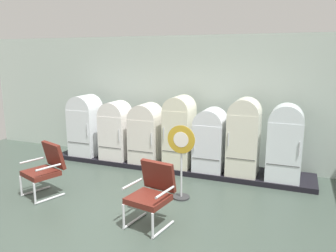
{
  "coord_description": "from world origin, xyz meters",
  "views": [
    {
      "loc": [
        2.57,
        -4.0,
        2.62
      ],
      "look_at": [
        -0.08,
        2.75,
        1.06
      ],
      "focal_mm": 35.56,
      "sensor_mm": 36.0,
      "label": 1
    }
  ],
  "objects_px": {
    "refrigerator_0": "(85,123)",
    "refrigerator_4": "(210,138)",
    "refrigerator_1": "(116,129)",
    "refrigerator_2": "(146,132)",
    "refrigerator_6": "(285,140)",
    "sign_stand": "(181,161)",
    "armchair_left": "(46,167)",
    "refrigerator_5": "(244,134)",
    "refrigerator_3": "(179,129)",
    "armchair_right": "(152,191)"
  },
  "relations": [
    {
      "from": "refrigerator_2",
      "to": "refrigerator_6",
      "type": "relative_size",
      "value": 0.9
    },
    {
      "from": "refrigerator_6",
      "to": "sign_stand",
      "type": "relative_size",
      "value": 1.12
    },
    {
      "from": "refrigerator_1",
      "to": "armchair_right",
      "type": "height_order",
      "value": "refrigerator_1"
    },
    {
      "from": "armchair_left",
      "to": "sign_stand",
      "type": "relative_size",
      "value": 0.71
    },
    {
      "from": "refrigerator_3",
      "to": "armchair_left",
      "type": "xyz_separation_m",
      "value": [
        -1.88,
        -2.22,
        -0.42
      ]
    },
    {
      "from": "refrigerator_1",
      "to": "armchair_right",
      "type": "distance_m",
      "value": 3.26
    },
    {
      "from": "refrigerator_0",
      "to": "refrigerator_2",
      "type": "height_order",
      "value": "refrigerator_0"
    },
    {
      "from": "armchair_right",
      "to": "refrigerator_6",
      "type": "bearing_deg",
      "value": 53.64
    },
    {
      "from": "refrigerator_1",
      "to": "armchair_right",
      "type": "xyz_separation_m",
      "value": [
        2.08,
        -2.49,
        -0.31
      ]
    },
    {
      "from": "refrigerator_4",
      "to": "armchair_right",
      "type": "relative_size",
      "value": 1.38
    },
    {
      "from": "refrigerator_3",
      "to": "refrigerator_0",
      "type": "bearing_deg",
      "value": -179.63
    },
    {
      "from": "refrigerator_4",
      "to": "sign_stand",
      "type": "xyz_separation_m",
      "value": [
        -0.16,
        -1.47,
        -0.11
      ]
    },
    {
      "from": "refrigerator_0",
      "to": "refrigerator_5",
      "type": "distance_m",
      "value": 3.97
    },
    {
      "from": "refrigerator_1",
      "to": "refrigerator_3",
      "type": "relative_size",
      "value": 0.88
    },
    {
      "from": "refrigerator_0",
      "to": "refrigerator_3",
      "type": "xyz_separation_m",
      "value": [
        2.52,
        0.02,
        0.06
      ]
    },
    {
      "from": "refrigerator_2",
      "to": "refrigerator_5",
      "type": "xyz_separation_m",
      "value": [
        2.27,
        -0.0,
        0.14
      ]
    },
    {
      "from": "refrigerator_3",
      "to": "refrigerator_2",
      "type": "bearing_deg",
      "value": -178.78
    },
    {
      "from": "refrigerator_3",
      "to": "sign_stand",
      "type": "height_order",
      "value": "refrigerator_3"
    },
    {
      "from": "refrigerator_4",
      "to": "refrigerator_5",
      "type": "distance_m",
      "value": 0.74
    },
    {
      "from": "refrigerator_6",
      "to": "sign_stand",
      "type": "height_order",
      "value": "refrigerator_6"
    },
    {
      "from": "refrigerator_1",
      "to": "refrigerator_0",
      "type": "bearing_deg",
      "value": 178.68
    },
    {
      "from": "refrigerator_3",
      "to": "armchair_right",
      "type": "bearing_deg",
      "value": -79.99
    },
    {
      "from": "refrigerator_5",
      "to": "refrigerator_6",
      "type": "bearing_deg",
      "value": -1.94
    },
    {
      "from": "refrigerator_1",
      "to": "refrigerator_5",
      "type": "relative_size",
      "value": 0.86
    },
    {
      "from": "refrigerator_2",
      "to": "armchair_left",
      "type": "height_order",
      "value": "refrigerator_2"
    },
    {
      "from": "refrigerator_5",
      "to": "refrigerator_3",
      "type": "bearing_deg",
      "value": 179.26
    },
    {
      "from": "refrigerator_0",
      "to": "refrigerator_6",
      "type": "relative_size",
      "value": 0.98
    },
    {
      "from": "refrigerator_0",
      "to": "refrigerator_6",
      "type": "distance_m",
      "value": 4.79
    },
    {
      "from": "refrigerator_0",
      "to": "refrigerator_5",
      "type": "bearing_deg",
      "value": -0.04
    },
    {
      "from": "armchair_right",
      "to": "sign_stand",
      "type": "distance_m",
      "value": 1.08
    },
    {
      "from": "refrigerator_1",
      "to": "refrigerator_6",
      "type": "bearing_deg",
      "value": -0.15
    },
    {
      "from": "refrigerator_2",
      "to": "armchair_right",
      "type": "height_order",
      "value": "refrigerator_2"
    },
    {
      "from": "refrigerator_2",
      "to": "refrigerator_1",
      "type": "bearing_deg",
      "value": -178.65
    },
    {
      "from": "refrigerator_0",
      "to": "refrigerator_3",
      "type": "height_order",
      "value": "refrigerator_3"
    },
    {
      "from": "refrigerator_4",
      "to": "sign_stand",
      "type": "distance_m",
      "value": 1.48
    },
    {
      "from": "refrigerator_6",
      "to": "armchair_left",
      "type": "relative_size",
      "value": 1.57
    },
    {
      "from": "refrigerator_1",
      "to": "refrigerator_2",
      "type": "bearing_deg",
      "value": 1.35
    },
    {
      "from": "refrigerator_2",
      "to": "refrigerator_3",
      "type": "xyz_separation_m",
      "value": [
        0.82,
        0.02,
        0.13
      ]
    },
    {
      "from": "refrigerator_0",
      "to": "refrigerator_6",
      "type": "xyz_separation_m",
      "value": [
        4.79,
        -0.03,
        0.02
      ]
    },
    {
      "from": "refrigerator_2",
      "to": "refrigerator_4",
      "type": "relative_size",
      "value": 1.02
    },
    {
      "from": "refrigerator_5",
      "to": "sign_stand",
      "type": "height_order",
      "value": "refrigerator_5"
    },
    {
      "from": "refrigerator_3",
      "to": "refrigerator_6",
      "type": "height_order",
      "value": "refrigerator_3"
    },
    {
      "from": "sign_stand",
      "to": "refrigerator_4",
      "type": "bearing_deg",
      "value": 83.63
    },
    {
      "from": "refrigerator_3",
      "to": "refrigerator_5",
      "type": "bearing_deg",
      "value": -0.74
    },
    {
      "from": "refrigerator_0",
      "to": "refrigerator_6",
      "type": "height_order",
      "value": "refrigerator_6"
    },
    {
      "from": "armchair_right",
      "to": "refrigerator_2",
      "type": "bearing_deg",
      "value": 116.86
    },
    {
      "from": "armchair_right",
      "to": "sign_stand",
      "type": "height_order",
      "value": "sign_stand"
    },
    {
      "from": "refrigerator_2",
      "to": "refrigerator_3",
      "type": "bearing_deg",
      "value": 1.22
    },
    {
      "from": "refrigerator_0",
      "to": "refrigerator_4",
      "type": "distance_m",
      "value": 3.24
    },
    {
      "from": "refrigerator_4",
      "to": "refrigerator_2",
      "type": "bearing_deg",
      "value": -179.1
    }
  ]
}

